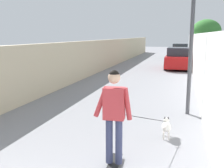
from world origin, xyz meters
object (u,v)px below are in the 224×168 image
at_px(lamp_post, 193,8).
at_px(car_far, 180,51).
at_px(skateboard, 114,164).
at_px(tree_right_mid, 206,31).
at_px(car_near, 178,59).
at_px(person_skateboarder, 114,110).
at_px(dog, 166,126).

relative_size(lamp_post, car_far, 1.18).
distance_m(skateboard, car_far, 24.58).
distance_m(tree_right_mid, skateboard, 17.02).
height_order(skateboard, car_far, car_far).
xyz_separation_m(lamp_post, car_near, (11.53, 0.60, -2.49)).
height_order(person_skateboarder, car_near, person_skateboarder).
distance_m(person_skateboarder, car_far, 24.57).
xyz_separation_m(tree_right_mid, car_far, (7.96, 1.94, -1.98)).
xyz_separation_m(lamp_post, person_skateboarder, (-3.87, 1.36, -2.09)).
distance_m(dog, car_far, 22.82).
xyz_separation_m(skateboard, person_skateboarder, (-0.00, 0.00, 1.04)).
bearing_deg(car_near, skateboard, 177.18).
xyz_separation_m(tree_right_mid, skateboard, (-16.60, 2.70, -2.62)).
distance_m(lamp_post, skateboard, 5.17).
height_order(dog, car_near, car_near).
xyz_separation_m(skateboard, car_near, (15.40, -0.76, 0.65)).
xyz_separation_m(tree_right_mid, car_near, (-1.19, 1.94, -1.98)).
xyz_separation_m(person_skateboarder, dog, (1.74, -0.84, -0.84)).
relative_size(skateboard, dog, 0.40).
height_order(skateboard, person_skateboarder, person_skateboarder).
distance_m(tree_right_mid, lamp_post, 12.80).
xyz_separation_m(person_skateboarder, car_near, (15.40, -0.76, -0.40)).
xyz_separation_m(car_near, car_far, (9.15, -0.00, 0.00)).
height_order(lamp_post, car_near, lamp_post).
bearing_deg(lamp_post, skateboard, 160.66).
height_order(lamp_post, skateboard, lamp_post).
xyz_separation_m(dog, car_near, (13.66, 0.08, 0.44)).
distance_m(dog, car_near, 13.67).
distance_m(lamp_post, dog, 3.66).
relative_size(tree_right_mid, skateboard, 4.41).
xyz_separation_m(tree_right_mid, dog, (-14.85, 1.86, -2.42)).
relative_size(tree_right_mid, car_near, 0.93).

